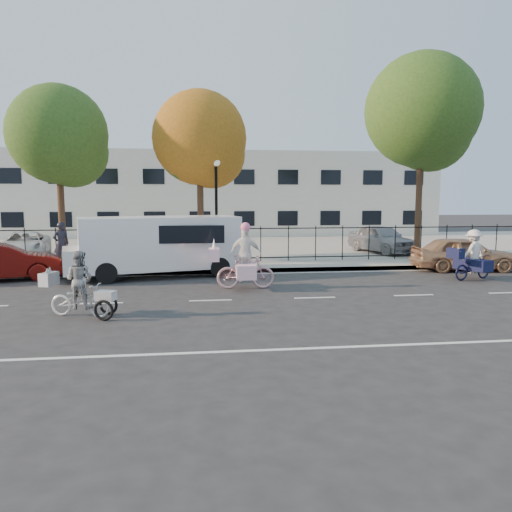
{
  "coord_description": "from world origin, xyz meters",
  "views": [
    {
      "loc": [
        -0.44,
        -13.81,
        2.92
      ],
      "look_at": [
        1.44,
        1.2,
        1.1
      ],
      "focal_mm": 35.0,
      "sensor_mm": 36.0,
      "label": 1
    }
  ],
  "objects": [
    {
      "name": "gold_sedan",
      "position": [
        10.09,
        4.5,
        0.67
      ],
      "size": [
        4.11,
        2.01,
        1.35
      ],
      "primitive_type": "imported",
      "rotation": [
        0.0,
        0.0,
        1.46
      ],
      "color": "tan",
      "rests_on": "ground"
    },
    {
      "name": "tree_mid",
      "position": [
        0.01,
        8.26,
        5.21
      ],
      "size": [
        4.06,
        4.06,
        7.45
      ],
      "color": "#442D1D",
      "rests_on": "ground"
    },
    {
      "name": "street_sign",
      "position": [
        -1.85,
        6.8,
        1.42
      ],
      "size": [
        0.85,
        0.06,
        1.8
      ],
      "color": "black",
      "rests_on": "sidewalk"
    },
    {
      "name": "white_van",
      "position": [
        -1.78,
        4.5,
        1.2
      ],
      "size": [
        6.51,
        3.33,
        2.18
      ],
      "rotation": [
        0.0,
        0.0,
        0.24
      ],
      "color": "white",
      "rests_on": "ground"
    },
    {
      "name": "unicorn_bike",
      "position": [
        1.13,
        1.69,
        0.78
      ],
      "size": [
        2.09,
        1.45,
        2.11
      ],
      "rotation": [
        0.0,
        0.0,
        1.52
      ],
      "color": "#D09EA4",
      "rests_on": "ground"
    },
    {
      "name": "building",
      "position": [
        0.0,
        25.0,
        3.0
      ],
      "size": [
        34.0,
        10.0,
        6.0
      ],
      "primitive_type": "cube",
      "color": "silver",
      "rests_on": "ground"
    },
    {
      "name": "pedestrian",
      "position": [
        -5.69,
        6.8,
        1.03
      ],
      "size": [
        0.76,
        0.69,
        1.75
      ],
      "primitive_type": "imported",
      "rotation": [
        0.0,
        0.0,
        3.7
      ],
      "color": "black",
      "rests_on": "sidewalk"
    },
    {
      "name": "tree_east",
      "position": [
        9.73,
        7.62,
        6.41
      ],
      "size": [
        4.99,
        4.99,
        9.15
      ],
      "color": "#442D1D",
      "rests_on": "ground"
    },
    {
      "name": "sidewalk",
      "position": [
        0.0,
        6.1,
        0.07
      ],
      "size": [
        60.0,
        2.2,
        0.15
      ],
      "primitive_type": "cube",
      "color": "#A8A399",
      "rests_on": "ground"
    },
    {
      "name": "parking_lot",
      "position": [
        0.0,
        15.0,
        0.07
      ],
      "size": [
        60.0,
        15.6,
        0.15
      ],
      "primitive_type": "cube",
      "color": "#A8A399",
      "rests_on": "ground"
    },
    {
      "name": "tree_west",
      "position": [
        -5.84,
        8.26,
        5.26
      ],
      "size": [
        4.1,
        4.1,
        7.52
      ],
      "color": "#442D1D",
      "rests_on": "ground"
    },
    {
      "name": "iron_fence",
      "position": [
        0.0,
        7.2,
        0.9
      ],
      "size": [
        58.0,
        0.06,
        1.5
      ],
      "primitive_type": null,
      "color": "black",
      "rests_on": "sidewalk"
    },
    {
      "name": "ground",
      "position": [
        0.0,
        0.0,
        0.0
      ],
      "size": [
        120.0,
        120.0,
        0.0
      ],
      "primitive_type": "plane",
      "color": "#333334"
    },
    {
      "name": "lot_car_d",
      "position": [
        8.74,
        9.67,
        0.84
      ],
      "size": [
        2.68,
        4.31,
        1.37
      ],
      "primitive_type": "imported",
      "rotation": [
        0.0,
        0.0,
        0.28
      ],
      "color": "#94959A",
      "rests_on": "parking_lot"
    },
    {
      "name": "red_sedan",
      "position": [
        -7.06,
        4.22,
        0.66
      ],
      "size": [
        4.22,
        2.55,
        1.31
      ],
      "primitive_type": "imported",
      "rotation": [
        0.0,
        0.0,
        1.88
      ],
      "color": "#500B09",
      "rests_on": "ground"
    },
    {
      "name": "road_markings",
      "position": [
        0.0,
        0.0,
        0.01
      ],
      "size": [
        60.0,
        9.52,
        0.01
      ],
      "primitive_type": null,
      "color": "silver",
      "rests_on": "ground"
    },
    {
      "name": "lot_car_b",
      "position": [
        -8.05,
        9.79,
        0.74
      ],
      "size": [
        2.68,
        4.5,
        1.17
      ],
      "primitive_type": "imported",
      "rotation": [
        0.0,
        0.0,
        0.18
      ],
      "color": "silver",
      "rests_on": "parking_lot"
    },
    {
      "name": "zebra_trike",
      "position": [
        -3.2,
        -1.46,
        0.63
      ],
      "size": [
        1.89,
        1.17,
        1.62
      ],
      "rotation": [
        0.0,
        0.0,
        1.26
      ],
      "color": "silver",
      "rests_on": "ground"
    },
    {
      "name": "bull_bike",
      "position": [
        9.23,
        2.41,
        0.7
      ],
      "size": [
        1.95,
        1.39,
        1.76
      ],
      "rotation": [
        0.0,
        0.0,
        1.92
      ],
      "color": "black",
      "rests_on": "ground"
    },
    {
      "name": "curb",
      "position": [
        0.0,
        5.05,
        0.07
      ],
      "size": [
        60.0,
        0.1,
        0.15
      ],
      "primitive_type": "cube",
      "color": "#A8A399",
      "rests_on": "ground"
    },
    {
      "name": "lot_car_c",
      "position": [
        -1.79,
        10.65,
        0.77
      ],
      "size": [
        2.57,
        4.01,
        1.25
      ],
      "primitive_type": "imported",
      "rotation": [
        0.0,
        0.0,
        -0.36
      ],
      "color": "#54555D",
      "rests_on": "parking_lot"
    },
    {
      "name": "lamppost",
      "position": [
        0.5,
        6.8,
        3.11
      ],
      "size": [
        0.36,
        0.36,
        4.33
      ],
      "color": "black",
      "rests_on": "sidewalk"
    }
  ]
}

